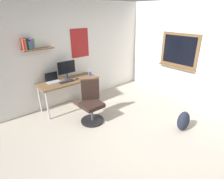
# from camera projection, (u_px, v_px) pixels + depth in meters

# --- Properties ---
(ground_plane) EXTENTS (5.20, 5.20, 0.00)m
(ground_plane) POSITION_uv_depth(u_px,v_px,m) (137.00, 140.00, 3.58)
(ground_plane) COLOR #ADA393
(ground_plane) RESTS_ON ground
(wall_back) EXTENTS (5.00, 0.30, 2.60)m
(wall_back) POSITION_uv_depth(u_px,v_px,m) (70.00, 54.00, 4.77)
(wall_back) COLOR silver
(wall_back) RESTS_ON ground
(wall_right) EXTENTS (0.22, 5.00, 2.60)m
(wall_right) POSITION_uv_depth(u_px,v_px,m) (206.00, 56.00, 4.55)
(wall_right) COLOR silver
(wall_right) RESTS_ON ground
(desk) EXTENTS (1.48, 0.59, 0.74)m
(desk) POSITION_uv_depth(u_px,v_px,m) (68.00, 83.00, 4.58)
(desk) COLOR brown
(desk) RESTS_ON ground
(office_chair) EXTENTS (0.55, 0.56, 0.95)m
(office_chair) POSITION_uv_depth(u_px,v_px,m) (91.00, 104.00, 4.09)
(office_chair) COLOR black
(office_chair) RESTS_ON ground
(laptop) EXTENTS (0.31, 0.21, 0.23)m
(laptop) POSITION_uv_depth(u_px,v_px,m) (53.00, 80.00, 4.43)
(laptop) COLOR #ADAFB5
(laptop) RESTS_ON desk
(monitor_primary) EXTENTS (0.46, 0.17, 0.46)m
(monitor_primary) POSITION_uv_depth(u_px,v_px,m) (67.00, 69.00, 4.54)
(monitor_primary) COLOR #38383D
(monitor_primary) RESTS_ON desk
(keyboard) EXTENTS (0.37, 0.13, 0.02)m
(keyboard) POSITION_uv_depth(u_px,v_px,m) (67.00, 81.00, 4.45)
(keyboard) COLOR black
(keyboard) RESTS_ON desk
(computer_mouse) EXTENTS (0.10, 0.06, 0.03)m
(computer_mouse) POSITION_uv_depth(u_px,v_px,m) (77.00, 79.00, 4.62)
(computer_mouse) COLOR #262628
(computer_mouse) RESTS_ON desk
(coffee_mug) EXTENTS (0.08, 0.08, 0.09)m
(coffee_mug) POSITION_uv_depth(u_px,v_px,m) (90.00, 74.00, 4.90)
(coffee_mug) COLOR #334CA5
(coffee_mug) RESTS_ON desk
(backpack) EXTENTS (0.32, 0.22, 0.43)m
(backpack) POSITION_uv_depth(u_px,v_px,m) (183.00, 121.00, 3.82)
(backpack) COLOR #1E2333
(backpack) RESTS_ON ground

